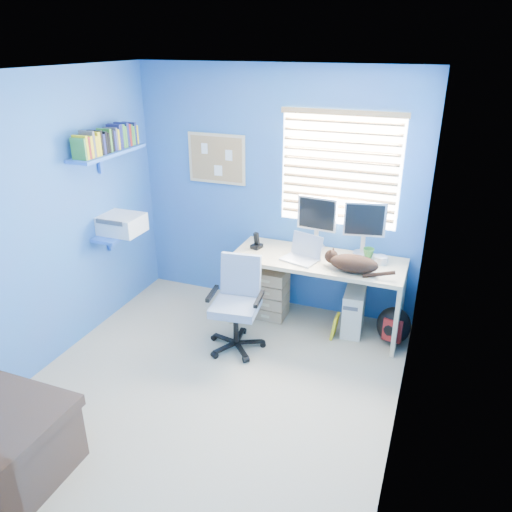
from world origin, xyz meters
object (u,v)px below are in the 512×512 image
at_px(desk, 316,292).
at_px(cat, 354,264).
at_px(laptop, 300,250).
at_px(office_chair, 237,315).
at_px(tower_pc, 354,310).

bearing_deg(desk, cat, -23.79).
xyz_separation_m(laptop, office_chair, (-0.44, -0.53, -0.52)).
distance_m(laptop, tower_pc, 0.83).
bearing_deg(cat, office_chair, -139.70).
bearing_deg(tower_pc, office_chair, -149.70).
bearing_deg(office_chair, tower_pc, 34.82).
xyz_separation_m(laptop, tower_pc, (0.53, 0.15, -0.62)).
relative_size(desk, office_chair, 1.90).
distance_m(laptop, office_chair, 0.86).
xyz_separation_m(desk, tower_pc, (0.38, 0.05, -0.14)).
xyz_separation_m(desk, laptop, (-0.15, -0.10, 0.48)).
relative_size(laptop, tower_pc, 0.73).
relative_size(laptop, office_chair, 0.38).
bearing_deg(desk, tower_pc, 6.96).
xyz_separation_m(desk, office_chair, (-0.59, -0.63, -0.04)).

